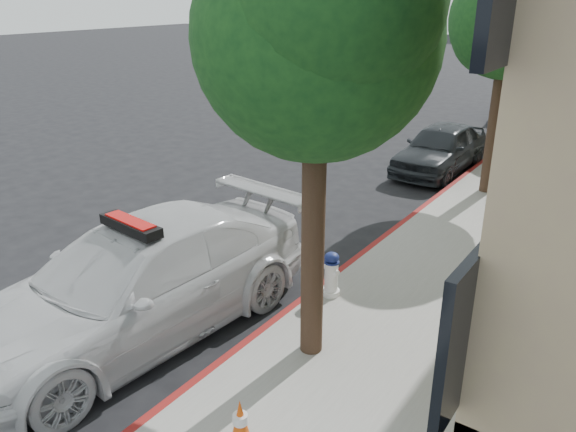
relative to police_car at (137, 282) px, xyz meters
The scene contains 11 objects.
ground 3.03m from the police_car, 99.40° to the left, with size 120.00×120.00×0.00m, color black.
sidewalk 13.27m from the police_car, 76.37° to the left, with size 3.20×50.00×0.15m, color gray.
curb_strip 13.00m from the police_car, 82.99° to the left, with size 0.12×50.00×0.15m, color maroon.
tree_near 4.32m from the police_car, 19.40° to the left, with size 2.92×2.82×5.62m.
tree_mid 9.78m from the police_car, 74.53° to the left, with size 2.77×2.64×5.43m.
tree_far 17.41m from the police_car, 81.72° to the left, with size 3.10×3.00×5.81m.
police_car is the anchor object (origin of this frame).
parked_car_mid 10.26m from the police_car, 85.96° to the left, with size 1.60×3.97×1.35m, color #212529.
parked_car_far 19.21m from the police_car, 87.84° to the left, with size 1.45×4.16×1.37m, color #151A35.
fire_hydrant 3.00m from the police_car, 50.63° to the left, with size 0.32×0.29×0.75m.
traffic_cone 3.10m from the police_car, 22.21° to the right, with size 0.45×0.45×0.73m.
Camera 1 is at (6.33, -7.51, 4.72)m, focal length 35.00 mm.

